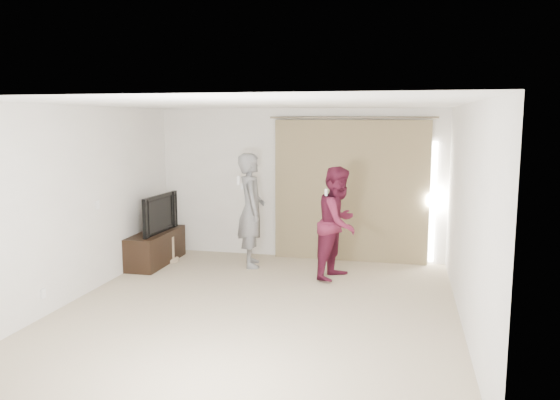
% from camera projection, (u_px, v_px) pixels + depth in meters
% --- Properties ---
extents(floor, '(5.50, 5.50, 0.00)m').
position_uv_depth(floor, '(259.00, 308.00, 7.03)').
color(floor, '#BCA88D').
rests_on(floor, ground).
extents(wall_back, '(5.00, 0.04, 2.60)m').
position_uv_depth(wall_back, '(299.00, 184.00, 9.49)').
color(wall_back, white).
rests_on(wall_back, ground).
extents(wall_left, '(0.04, 5.50, 2.60)m').
position_uv_depth(wall_left, '(80.00, 202.00, 7.39)').
color(wall_left, white).
rests_on(wall_left, ground).
extents(ceiling, '(5.00, 5.50, 0.01)m').
position_uv_depth(ceiling, '(257.00, 104.00, 6.65)').
color(ceiling, white).
rests_on(ceiling, wall_back).
extents(curtain, '(2.80, 0.11, 2.46)m').
position_uv_depth(curtain, '(351.00, 191.00, 9.24)').
color(curtain, '#8B7A55').
rests_on(curtain, ground).
extents(tv_console, '(0.48, 1.40, 0.54)m').
position_uv_depth(tv_console, '(156.00, 248.00, 9.18)').
color(tv_console, black).
rests_on(tv_console, ground).
extents(tv, '(0.20, 1.11, 0.64)m').
position_uv_depth(tv, '(155.00, 213.00, 9.10)').
color(tv, black).
rests_on(tv, tv_console).
extents(scratching_post, '(0.32, 0.32, 0.43)m').
position_uv_depth(scratching_post, '(169.00, 251.00, 9.32)').
color(scratching_post, '#C6AE88').
rests_on(scratching_post, ground).
extents(person_man, '(0.65, 0.79, 1.87)m').
position_uv_depth(person_man, '(251.00, 210.00, 8.94)').
color(person_man, slate).
rests_on(person_man, ground).
extents(person_woman, '(0.88, 1.00, 1.71)m').
position_uv_depth(person_woman, '(339.00, 223.00, 8.26)').
color(person_woman, maroon).
rests_on(person_woman, ground).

